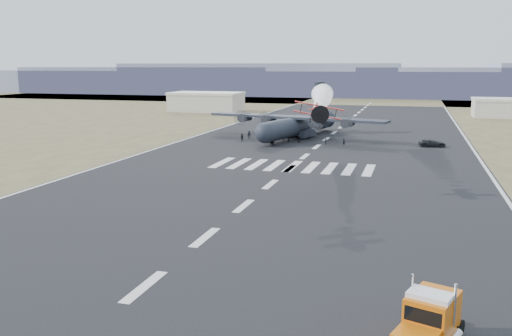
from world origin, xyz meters
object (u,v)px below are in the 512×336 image
at_px(aerobatic_biplane, 317,112).
at_px(crew_c, 249,135).
at_px(hangar_right, 508,108).
at_px(crew_f, 299,139).
at_px(hangar_left, 206,102).
at_px(support_vehicle, 432,143).
at_px(crew_e, 289,137).
at_px(crew_b, 269,139).
at_px(transport_aircraft, 299,124).
at_px(crew_h, 242,137).
at_px(crew_a, 326,141).
at_px(crew_g, 344,142).
at_px(semi_truck, 429,321).
at_px(crew_d, 283,137).

height_order(aerobatic_biplane, crew_c, aerobatic_biplane).
height_order(hangar_right, crew_f, hangar_right).
height_order(hangar_left, support_vehicle, hangar_left).
relative_size(hangar_left, crew_e, 15.17).
relative_size(aerobatic_biplane, crew_b, 3.74).
distance_m(hangar_right, crew_e, 89.12).
xyz_separation_m(aerobatic_biplane, transport_aircraft, (-13.23, 52.35, -7.19)).
distance_m(crew_c, crew_h, 4.18).
height_order(crew_c, crew_e, crew_c).
distance_m(crew_a, crew_f, 5.82).
distance_m(hangar_right, crew_b, 94.34).
relative_size(transport_aircraft, crew_h, 24.73).
distance_m(support_vehicle, crew_c, 38.35).
height_order(transport_aircraft, crew_a, transport_aircraft).
bearing_deg(crew_g, semi_truck, -120.88).
height_order(crew_a, crew_b, crew_a).
xyz_separation_m(aerobatic_biplane, crew_c, (-23.15, 47.00, -9.40)).
distance_m(support_vehicle, crew_d, 30.36).
distance_m(transport_aircraft, crew_e, 6.84).
distance_m(hangar_right, support_vehicle, 75.40).
bearing_deg(hangar_right, crew_g, -118.55).
relative_size(hangar_right, semi_truck, 2.67).
bearing_deg(semi_truck, support_vehicle, 107.31).
bearing_deg(hangar_left, crew_h, -63.09).
bearing_deg(aerobatic_biplane, crew_d, 100.05).
height_order(semi_truck, crew_e, semi_truck).
distance_m(semi_truck, transport_aircraft, 92.01).
bearing_deg(support_vehicle, transport_aircraft, 66.84).
bearing_deg(transport_aircraft, hangar_right, 64.76).
height_order(crew_b, crew_d, crew_d).
bearing_deg(crew_f, support_vehicle, 51.93).
bearing_deg(crew_d, crew_c, -98.58).
height_order(transport_aircraft, crew_g, transport_aircraft).
relative_size(transport_aircraft, crew_f, 24.50).
xyz_separation_m(hangar_left, crew_c, (35.71, -65.48, -2.52)).
bearing_deg(aerobatic_biplane, crew_h, 110.45).
bearing_deg(crew_c, crew_f, -64.33).
distance_m(crew_c, crew_f, 12.15).
height_order(crew_g, crew_h, crew_h).
relative_size(crew_b, crew_h, 0.97).
relative_size(semi_truck, crew_g, 4.73).
height_order(crew_a, crew_h, crew_h).
distance_m(crew_d, crew_f, 4.16).
bearing_deg(hangar_left, crew_e, -55.99).
bearing_deg(crew_e, crew_g, -80.64).
xyz_separation_m(crew_g, crew_h, (-21.69, 0.67, 0.02)).
bearing_deg(crew_h, transport_aircraft, -155.98).
distance_m(transport_aircraft, crew_a, 12.13).
distance_m(semi_truck, aerobatic_biplane, 39.06).
distance_m(crew_c, crew_e, 9.26).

